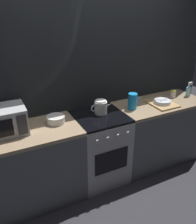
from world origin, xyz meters
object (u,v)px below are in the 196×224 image
(mixing_bowl, at_px, (56,119))
(spray_bottle, at_px, (189,91))
(pitcher, at_px, (133,101))
(microwave, at_px, (2,121))
(kettle, at_px, (101,107))
(stove_unit, at_px, (100,148))
(dish_pile, at_px, (162,102))
(spice_jar, at_px, (173,94))

(mixing_bowl, bearing_deg, spray_bottle, -1.75)
(pitcher, bearing_deg, microwave, 176.83)
(kettle, xyz_separation_m, mixing_bowl, (-0.55, 0.01, -0.04))
(spray_bottle, bearing_deg, microwave, 178.20)
(stove_unit, bearing_deg, spray_bottle, -0.02)
(stove_unit, bearing_deg, dish_pile, -3.86)
(spice_jar, distance_m, spray_bottle, 0.23)
(kettle, bearing_deg, pitcher, -8.12)
(kettle, distance_m, spray_bottle, 1.35)
(mixing_bowl, bearing_deg, stove_unit, -6.40)
(dish_pile, xyz_separation_m, spray_bottle, (0.52, 0.06, 0.06))
(microwave, xyz_separation_m, kettle, (1.09, -0.02, -0.05))
(microwave, bearing_deg, kettle, -1.29)
(pitcher, relative_size, spice_jar, 1.90)
(dish_pile, relative_size, spray_bottle, 1.97)
(mixing_bowl, relative_size, pitcher, 1.00)
(stove_unit, distance_m, dish_pile, 0.99)
(microwave, xyz_separation_m, spice_jar, (2.22, -0.02, -0.08))
(spice_jar, bearing_deg, microwave, 179.53)
(mixing_bowl, distance_m, dish_pile, 1.39)
(kettle, xyz_separation_m, spice_jar, (1.13, 0.01, -0.03))
(stove_unit, bearing_deg, kettle, 53.35)
(spice_jar, height_order, spray_bottle, spray_bottle)
(kettle, relative_size, dish_pile, 0.71)
(stove_unit, height_order, pitcher, pitcher)
(dish_pile, bearing_deg, kettle, 172.45)
(stove_unit, height_order, kettle, kettle)
(mixing_bowl, xyz_separation_m, spray_bottle, (1.90, -0.06, 0.04))
(kettle, bearing_deg, spray_bottle, -2.20)
(stove_unit, xyz_separation_m, dish_pile, (0.87, -0.06, 0.47))
(mixing_bowl, height_order, dish_pile, mixing_bowl)
(stove_unit, bearing_deg, spice_jar, 2.84)
(mixing_bowl, bearing_deg, kettle, -0.63)
(mixing_bowl, bearing_deg, pitcher, -3.84)
(stove_unit, distance_m, mixing_bowl, 0.71)
(pitcher, bearing_deg, kettle, 171.88)
(microwave, xyz_separation_m, mixing_bowl, (0.54, -0.02, -0.10))
(kettle, distance_m, spice_jar, 1.13)
(mixing_bowl, xyz_separation_m, pitcher, (0.96, -0.06, 0.06))
(kettle, height_order, spice_jar, kettle)
(pitcher, height_order, spice_jar, pitcher)
(kettle, distance_m, mixing_bowl, 0.55)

